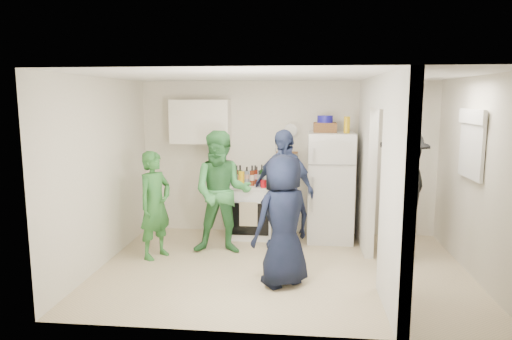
{
  "coord_description": "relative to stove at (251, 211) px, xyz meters",
  "views": [
    {
      "loc": [
        0.24,
        -5.74,
        2.22
      ],
      "look_at": [
        -0.38,
        0.4,
        1.25
      ],
      "focal_mm": 32.0,
      "sensor_mm": 36.0,
      "label": 1
    }
  ],
  "objects": [
    {
      "name": "floor",
      "position": [
        0.56,
        -1.37,
        -0.43
      ],
      "size": [
        4.8,
        4.8,
        0.0
      ],
      "primitive_type": "plane",
      "color": "beige",
      "rests_on": "ground"
    },
    {
      "name": "wall_back",
      "position": [
        0.56,
        0.33,
        0.82
      ],
      "size": [
        4.8,
        0.0,
        4.8
      ],
      "primitive_type": "plane",
      "rotation": [
        1.57,
        0.0,
        0.0
      ],
      "color": "silver",
      "rests_on": "floor"
    },
    {
      "name": "wall_front",
      "position": [
        0.56,
        -3.07,
        0.82
      ],
      "size": [
        4.8,
        0.0,
        4.8
      ],
      "primitive_type": "plane",
      "rotation": [
        -1.57,
        0.0,
        0.0
      ],
      "color": "silver",
      "rests_on": "floor"
    },
    {
      "name": "wall_left",
      "position": [
        -1.84,
        -1.37,
        0.82
      ],
      "size": [
        0.0,
        3.4,
        3.4
      ],
      "primitive_type": "plane",
      "rotation": [
        1.57,
        0.0,
        1.57
      ],
      "color": "silver",
      "rests_on": "floor"
    },
    {
      "name": "wall_right",
      "position": [
        2.96,
        -1.37,
        0.82
      ],
      "size": [
        0.0,
        3.4,
        3.4
      ],
      "primitive_type": "plane",
      "rotation": [
        1.57,
        0.0,
        -1.57
      ],
      "color": "silver",
      "rests_on": "floor"
    },
    {
      "name": "ceiling",
      "position": [
        0.56,
        -1.37,
        2.07
      ],
      "size": [
        4.8,
        4.8,
        0.0
      ],
      "primitive_type": "plane",
      "rotation": [
        3.14,
        0.0,
        0.0
      ],
      "color": "white",
      "rests_on": "wall_back"
    },
    {
      "name": "partition_pier_back",
      "position": [
        1.76,
        -0.27,
        0.82
      ],
      "size": [
        0.12,
        1.2,
        2.5
      ],
      "primitive_type": "cube",
      "color": "silver",
      "rests_on": "floor"
    },
    {
      "name": "partition_pier_front",
      "position": [
        1.76,
        -2.47,
        0.82
      ],
      "size": [
        0.12,
        1.2,
        2.5
      ],
      "primitive_type": "cube",
      "color": "silver",
      "rests_on": "floor"
    },
    {
      "name": "partition_header",
      "position": [
        1.76,
        -1.37,
        1.87
      ],
      "size": [
        0.12,
        1.0,
        0.4
      ],
      "primitive_type": "cube",
      "color": "silver",
      "rests_on": "partition_pier_back"
    },
    {
      "name": "stove",
      "position": [
        0.0,
        0.0,
        0.0
      ],
      "size": [
        0.72,
        0.6,
        0.86
      ],
      "primitive_type": "cube",
      "color": "white",
      "rests_on": "floor"
    },
    {
      "name": "upper_cabinet",
      "position": [
        -0.84,
        0.15,
        1.42
      ],
      "size": [
        0.95,
        0.34,
        0.7
      ],
      "primitive_type": "cube",
      "color": "silver",
      "rests_on": "wall_back"
    },
    {
      "name": "fridge",
      "position": [
        1.25,
        -0.03,
        0.42
      ],
      "size": [
        0.7,
        0.68,
        1.7
      ],
      "primitive_type": "cube",
      "color": "white",
      "rests_on": "floor"
    },
    {
      "name": "wicker_basket",
      "position": [
        1.15,
        0.02,
        1.35
      ],
      "size": [
        0.35,
        0.25,
        0.15
      ],
      "primitive_type": "cube",
      "color": "brown",
      "rests_on": "fridge"
    },
    {
      "name": "blue_bowl",
      "position": [
        1.15,
        0.02,
        1.48
      ],
      "size": [
        0.24,
        0.24,
        0.11
      ],
      "primitive_type": "cylinder",
      "color": "navy",
      "rests_on": "wicker_basket"
    },
    {
      "name": "yellow_cup_stack_top",
      "position": [
        1.47,
        -0.13,
        1.4
      ],
      "size": [
        0.09,
        0.09,
        0.25
      ],
      "primitive_type": "cylinder",
      "color": "gold",
      "rests_on": "fridge"
    },
    {
      "name": "wall_clock",
      "position": [
        0.61,
        0.31,
        1.27
      ],
      "size": [
        0.22,
        0.02,
        0.22
      ],
      "primitive_type": "cylinder",
      "rotation": [
        1.57,
        0.0,
        0.0
      ],
      "color": "white",
      "rests_on": "wall_back"
    },
    {
      "name": "spice_shelf",
      "position": [
        0.56,
        0.28,
        0.92
      ],
      "size": [
        0.35,
        0.08,
        0.03
      ],
      "primitive_type": "cube",
      "color": "olive",
      "rests_on": "wall_back"
    },
    {
      "name": "nook_window",
      "position": [
        2.94,
        -1.17,
        1.22
      ],
      "size": [
        0.03,
        0.7,
        0.8
      ],
      "primitive_type": "cube",
      "color": "black",
      "rests_on": "wall_right"
    },
    {
      "name": "nook_window_frame",
      "position": [
        2.93,
        -1.17,
        1.22
      ],
      "size": [
        0.04,
        0.76,
        0.86
      ],
      "primitive_type": "cube",
      "color": "white",
      "rests_on": "wall_right"
    },
    {
      "name": "nook_valance",
      "position": [
        2.9,
        -1.17,
        1.57
      ],
      "size": [
        0.04,
        0.82,
        0.18
      ],
      "primitive_type": "cube",
      "color": "white",
      "rests_on": "wall_right"
    },
    {
      "name": "yellow_cup_stack_stove",
      "position": [
        -0.12,
        -0.22,
        0.55
      ],
      "size": [
        0.09,
        0.09,
        0.25
      ],
      "primitive_type": "cylinder",
      "color": "gold",
      "rests_on": "stove"
    },
    {
      "name": "red_cup",
      "position": [
        0.22,
        -0.2,
        0.49
      ],
      "size": [
        0.09,
        0.09,
        0.12
      ],
      "primitive_type": "cylinder",
      "color": "#B40C14",
      "rests_on": "stove"
    },
    {
      "name": "person_green_left",
      "position": [
        -1.22,
        -1.09,
        0.33
      ],
      "size": [
        0.58,
        0.66,
        1.51
      ],
      "primitive_type": "imported",
      "rotation": [
        0.0,
        0.0,
        1.08
      ],
      "color": "#32722D",
      "rests_on": "floor"
    },
    {
      "name": "person_green_center",
      "position": [
        -0.33,
        -0.8,
        0.46
      ],
      "size": [
        0.9,
        0.72,
        1.77
      ],
      "primitive_type": "imported",
      "rotation": [
        0.0,
        0.0,
        0.06
      ],
      "color": "#3D8B4D",
      "rests_on": "floor"
    },
    {
      "name": "person_denim",
      "position": [
        0.54,
        -0.47,
        0.46
      ],
      "size": [
        1.1,
        0.95,
        1.78
      ],
      "primitive_type": "imported",
      "rotation": [
        0.0,
        0.0,
        -0.6
      ],
      "color": "#32476E",
      "rests_on": "floor"
    },
    {
      "name": "person_navy",
      "position": [
        0.6,
        -1.87,
        0.36
      ],
      "size": [
        0.92,
        0.87,
        1.58
      ],
      "primitive_type": "imported",
      "rotation": [
        0.0,
        0.0,
        -2.5
      ],
      "color": "black",
      "rests_on": "floor"
    },
    {
      "name": "person_nook",
      "position": [
        2.18,
        -0.83,
        0.49
      ],
      "size": [
        1.19,
        1.37,
        1.83
      ],
      "primitive_type": "imported",
      "rotation": [
        0.0,
        0.0,
        -2.11
      ],
      "color": "black",
      "rests_on": "floor"
    },
    {
      "name": "bottle_a",
      "position": [
        -0.3,
        0.12,
        0.56
      ],
      "size": [
        0.08,
        0.08,
        0.26
      ],
      "primitive_type": "cylinder",
      "color": "brown",
      "rests_on": "stove"
    },
    {
      "name": "bottle_b",
      "position": [
        -0.16,
        -0.07,
        0.59
      ],
      "size": [
        0.08,
        0.08,
        0.33
      ],
      "primitive_type": "cylinder",
      "color": "#1C5529",
      "rests_on": "stove"
    },
    {
      "name": "bottle_c",
      "position": [
        -0.08,
        0.16,
        0.56
      ],
      "size": [
        0.08,
        0.08,
        0.27
      ],
      "primitive_type": "cylinder",
      "color": "#96A0A3",
      "rests_on": "stove"
    },
    {
      "name": "bottle_d",
      "position": [
        0.03,
        -0.05,
        0.59
      ],
      "size": [
        0.08,
        0.08,
        0.32
      ],
      "primitive_type": "cylinder",
      "color": "maroon",
      "rests_on": "stove"
    },
    {
      "name": "bottle_e",
      "position": [
        0.08,
        0.17,
        0.56
      ],
      "size": [
        0.06,
        0.06,
        0.27
      ],
      "primitive_type": "cylinder",
      "color": "silver",
      "rests_on": "stove"
    },
    {
      "name": "bottle_f",
      "position": [
        0.17,
        0.01,
        0.59
      ],
      "size": [
        0.06,
        0.06,
        0.33
      ],
      "primitive_type": "cylinder",
      "color": "#163C15",
      "rests_on": "stove"
    },
    {
      "name": "bottle_g",
      "position": [
        0.27,
        0.16,
        0.59
      ],
      "size": [
        0.06,
        0.06,
        0.32
      ],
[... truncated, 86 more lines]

